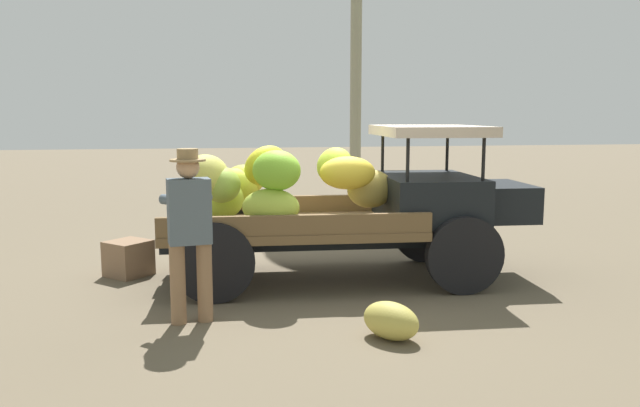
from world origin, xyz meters
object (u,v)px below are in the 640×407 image
at_px(truck, 351,202).
at_px(wooden_crate, 128,258).
at_px(loose_banana_bunch, 391,321).
at_px(farmer, 190,225).

bearing_deg(truck, wooden_crate, 169.31).
bearing_deg(truck, loose_banana_bunch, -89.69).
bearing_deg(wooden_crate, farmer, -66.90).
xyz_separation_m(farmer, wooden_crate, (-0.84, 1.96, -0.74)).
distance_m(truck, wooden_crate, 2.90).
bearing_deg(farmer, loose_banana_bunch, -122.87).
xyz_separation_m(truck, wooden_crate, (-2.73, 0.66, -0.74)).
xyz_separation_m(truck, farmer, (-1.89, -1.30, 0.00)).
xyz_separation_m(farmer, loose_banana_bunch, (1.79, -0.79, -0.80)).
bearing_deg(loose_banana_bunch, truck, 87.33).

